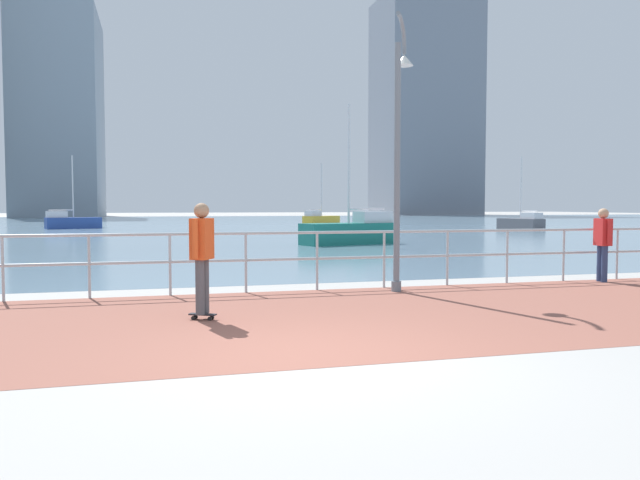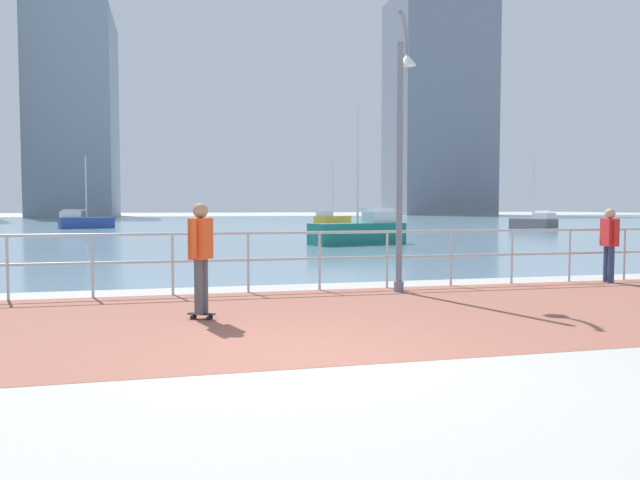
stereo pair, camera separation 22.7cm
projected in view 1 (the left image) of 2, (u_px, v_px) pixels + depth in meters
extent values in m
plane|color=#ADAAA5|center=(177.00, 228.00, 45.33)|extent=(220.00, 220.00, 0.00)
cube|color=#935647|center=(274.00, 319.00, 9.00)|extent=(28.00, 5.66, 0.01)
cube|color=#6B899E|center=(173.00, 224.00, 55.11)|extent=(180.00, 88.00, 0.00)
cylinder|color=#B2BCC1|center=(3.00, 269.00, 10.61)|extent=(0.05, 0.05, 1.13)
cylinder|color=#B2BCC1|center=(89.00, 267.00, 10.97)|extent=(0.05, 0.05, 1.13)
cylinder|color=#B2BCC1|center=(170.00, 265.00, 11.34)|extent=(0.05, 0.05, 1.13)
cylinder|color=#B2BCC1|center=(246.00, 263.00, 11.70)|extent=(0.05, 0.05, 1.13)
cylinder|color=#B2BCC1|center=(317.00, 261.00, 12.07)|extent=(0.05, 0.05, 1.13)
cylinder|color=#B2BCC1|center=(384.00, 260.00, 12.43)|extent=(0.05, 0.05, 1.13)
cylinder|color=#B2BCC1|center=(447.00, 258.00, 12.79)|extent=(0.05, 0.05, 1.13)
cylinder|color=#B2BCC1|center=(507.00, 257.00, 13.16)|extent=(0.05, 0.05, 1.13)
cylinder|color=#B2BCC1|center=(564.00, 255.00, 13.52)|extent=(0.05, 0.05, 1.13)
cylinder|color=#B2BCC1|center=(617.00, 254.00, 13.89)|extent=(0.05, 0.05, 1.13)
cylinder|color=#B2BCC1|center=(246.00, 233.00, 11.67)|extent=(25.20, 0.06, 0.06)
cylinder|color=#B2BCC1|center=(246.00, 260.00, 11.70)|extent=(25.20, 0.06, 0.06)
cylinder|color=slate|center=(396.00, 286.00, 11.88)|extent=(0.19, 0.19, 0.20)
cylinder|color=slate|center=(397.00, 168.00, 11.76)|extent=(0.12, 0.12, 4.73)
cylinder|color=slate|center=(399.00, 15.00, 11.67)|extent=(0.18, 0.20, 0.11)
cylinder|color=slate|center=(401.00, 19.00, 11.81)|extent=(0.18, 0.21, 0.15)
cylinder|color=slate|center=(402.00, 26.00, 11.94)|extent=(0.18, 0.20, 0.18)
cylinder|color=slate|center=(403.00, 33.00, 12.04)|extent=(0.16, 0.18, 0.19)
cylinder|color=slate|center=(404.00, 42.00, 12.11)|extent=(0.14, 0.15, 0.19)
cylinder|color=slate|center=(404.00, 50.00, 12.14)|extent=(0.12, 0.12, 0.17)
cone|color=silver|center=(404.00, 60.00, 12.15)|extent=(0.36, 0.36, 0.22)
cylinder|color=black|center=(212.00, 318.00, 8.93)|extent=(0.07, 0.05, 0.06)
cylinder|color=black|center=(210.00, 319.00, 8.85)|extent=(0.07, 0.05, 0.06)
cylinder|color=black|center=(196.00, 317.00, 8.98)|extent=(0.07, 0.05, 0.06)
cylinder|color=black|center=(193.00, 318.00, 8.91)|extent=(0.07, 0.05, 0.06)
cube|color=black|center=(203.00, 314.00, 8.92)|extent=(0.40, 0.29, 0.02)
cylinder|color=#4C4C51|center=(205.00, 286.00, 8.97)|extent=(0.18, 0.18, 0.79)
cylinder|color=#4C4C51|center=(200.00, 287.00, 8.82)|extent=(0.18, 0.18, 0.79)
cube|color=#D84C1E|center=(202.00, 239.00, 8.85)|extent=(0.37, 0.41, 0.59)
cylinder|color=#D84C1E|center=(208.00, 237.00, 9.08)|extent=(0.12, 0.12, 0.56)
cylinder|color=#D84C1E|center=(195.00, 239.00, 8.63)|extent=(0.12, 0.12, 0.56)
sphere|color=#A37A5B|center=(202.00, 211.00, 8.83)|extent=(0.22, 0.22, 0.22)
cylinder|color=navy|center=(600.00, 263.00, 13.46)|extent=(0.14, 0.14, 0.79)
cylinder|color=navy|center=(604.00, 264.00, 13.30)|extent=(0.14, 0.14, 0.79)
cube|color=red|center=(603.00, 232.00, 13.34)|extent=(0.27, 0.36, 0.59)
cylinder|color=red|center=(597.00, 231.00, 13.57)|extent=(0.10, 0.10, 0.56)
cylinder|color=red|center=(610.00, 232.00, 13.12)|extent=(0.10, 0.10, 0.56)
sphere|color=tan|center=(603.00, 213.00, 13.32)|extent=(0.22, 0.22, 0.22)
cube|color=#284799|center=(74.00, 223.00, 45.03)|extent=(3.97, 2.30, 0.81)
cube|color=silver|center=(57.00, 214.00, 44.37)|extent=(1.55, 1.21, 0.45)
cylinder|color=silver|center=(73.00, 186.00, 44.88)|extent=(0.09, 0.09, 4.51)
cylinder|color=silver|center=(61.00, 210.00, 44.52)|extent=(1.64, 0.60, 0.07)
cube|color=#197266|center=(349.00, 234.00, 26.52)|extent=(4.46, 2.47, 0.91)
cube|color=silver|center=(373.00, 217.00, 27.15)|extent=(1.73, 1.32, 0.51)
cylinder|color=silver|center=(349.00, 164.00, 26.36)|extent=(0.10, 0.10, 5.07)
cylinder|color=silver|center=(366.00, 209.00, 26.96)|extent=(1.86, 0.62, 0.08)
cube|color=gold|center=(321.00, 221.00, 52.47)|extent=(3.70, 3.19, 0.81)
cube|color=silver|center=(313.00, 213.00, 51.55)|extent=(1.57, 1.47, 0.45)
cylinder|color=silver|center=(321.00, 190.00, 52.32)|extent=(0.09, 0.09, 4.48)
cylinder|color=silver|center=(315.00, 210.00, 51.77)|extent=(1.39, 1.08, 0.07)
cube|color=#595960|center=(520.00, 224.00, 43.02)|extent=(1.70, 3.74, 0.77)
cube|color=silver|center=(532.00, 216.00, 42.01)|extent=(0.99, 1.41, 0.43)
cylinder|color=silver|center=(521.00, 188.00, 42.88)|extent=(0.09, 0.09, 4.29)
cylinder|color=silver|center=(529.00, 211.00, 42.25)|extent=(0.34, 1.61, 0.07)
cube|color=slate|center=(425.00, 109.00, 116.84)|extent=(17.99, 13.66, 40.21)
cube|color=#8493A3|center=(60.00, 116.00, 93.86)|extent=(11.85, 17.34, 30.67)
cube|color=slate|center=(57.00, 7.00, 92.96)|extent=(4.74, 6.94, 2.00)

